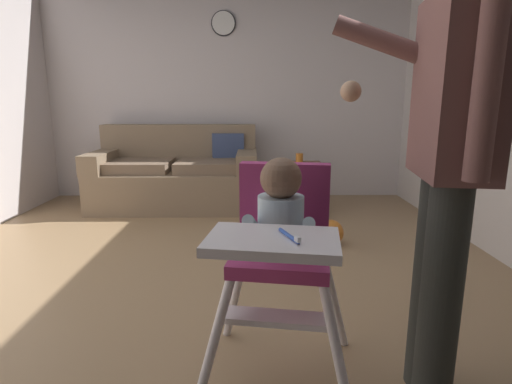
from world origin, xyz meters
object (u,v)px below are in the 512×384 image
sippy_cup (299,158)px  side_table (302,178)px  couch (177,175)px  adult_standing (448,156)px  wall_clock (223,23)px  high_chair (281,233)px  toy_ball (330,233)px

sippy_cup → side_table: bearing=-0.0°
couch → adult_standing: (1.48, -2.93, 0.59)m
adult_standing → wall_clock: size_ratio=5.95×
couch → sippy_cup: bearing=72.1°
adult_standing → wall_clock: (-0.98, 3.41, 1.03)m
high_chair → adult_standing: 0.64m
high_chair → adult_standing: adult_standing is taller
couch → wall_clock: wall_clock is taller
adult_standing → sippy_cup: size_ratio=16.26×
toy_ball → side_table: bearing=98.4°
couch → side_table: (1.29, -0.41, 0.05)m
high_chair → side_table: bearing=-179.7°
side_table → toy_ball: bearing=-81.6°
adult_standing → toy_ball: size_ratio=7.86×
high_chair → adult_standing: bearing=90.2°
couch → high_chair: bearing=17.8°
couch → toy_ball: couch is taller
sippy_cup → wall_clock: 1.82m
side_table → sippy_cup: sippy_cup is taller
wall_clock → sippy_cup: bearing=-48.9°
side_table → wall_clock: size_ratio=1.90×
adult_standing → toy_ball: bearing=-79.1°
toy_ball → high_chair: bearing=-107.8°
adult_standing → wall_clock: wall_clock is taller
side_table → high_chair: bearing=-98.7°
toy_ball → wall_clock: (-0.93, 1.76, 1.85)m
toy_ball → adult_standing: bearing=-88.0°
couch → wall_clock: size_ratio=6.29×
couch → high_chair: high_chair is taller
adult_standing → sippy_cup: 2.56m
toy_ball → wall_clock: 2.71m
side_table → sippy_cup: 0.19m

